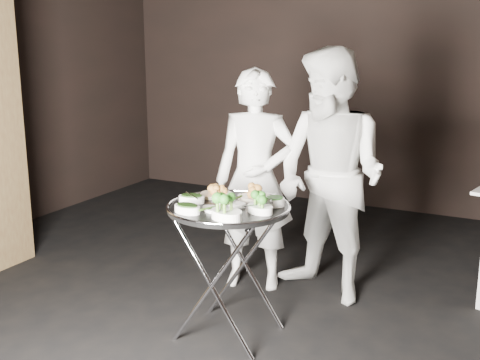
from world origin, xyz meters
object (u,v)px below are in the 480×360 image
at_px(serving_tray, 228,207).
at_px(waiter_left, 255,180).
at_px(tray_stand, 229,265).
at_px(waiter_right, 330,177).

distance_m(serving_tray, waiter_left, 0.80).
bearing_deg(serving_tray, tray_stand, 104.04).
bearing_deg(tray_stand, waiter_right, 66.87).
height_order(serving_tray, waiter_right, waiter_right).
height_order(tray_stand, waiter_right, waiter_right).
relative_size(serving_tray, waiter_right, 0.42).
distance_m(tray_stand, waiter_left, 0.87).
xyz_separation_m(tray_stand, waiter_left, (-0.20, 0.78, 0.34)).
xyz_separation_m(waiter_left, waiter_right, (0.55, 0.04, 0.07)).
xyz_separation_m(tray_stand, serving_tray, (0.00, -0.00, 0.36)).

